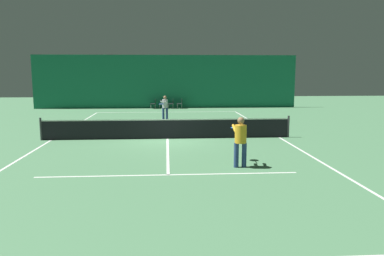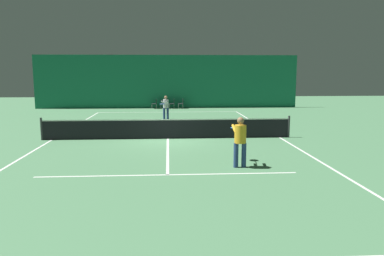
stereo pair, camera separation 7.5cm
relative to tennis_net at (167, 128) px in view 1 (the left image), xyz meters
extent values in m
plane|color=#4C7F56|center=(0.00, 0.00, -0.51)|extent=(60.00, 60.00, 0.00)
cube|color=#196B4C|center=(0.00, 15.29, 1.80)|extent=(23.00, 0.12, 4.63)
cube|color=white|center=(0.00, 11.90, -0.51)|extent=(11.00, 0.10, 0.00)
cube|color=white|center=(0.00, 6.40, -0.51)|extent=(8.25, 0.10, 0.00)
cube|color=white|center=(0.00, -6.40, -0.51)|extent=(8.25, 0.10, 0.00)
cube|color=white|center=(-5.50, 0.00, -0.51)|extent=(0.10, 23.80, 0.00)
cube|color=white|center=(5.50, 0.00, -0.51)|extent=(0.10, 23.80, 0.00)
cube|color=white|center=(0.00, 0.00, -0.51)|extent=(0.10, 12.80, 0.00)
cube|color=black|center=(0.00, 0.00, -0.04)|extent=(11.90, 0.02, 0.95)
cube|color=white|center=(0.00, 0.00, 0.41)|extent=(11.90, 0.02, 0.05)
cylinder|color=#333338|center=(-5.95, 0.00, 0.02)|extent=(0.10, 0.10, 1.07)
cylinder|color=#333338|center=(5.95, 0.00, 0.02)|extent=(0.10, 0.10, 1.07)
cylinder|color=navy|center=(2.31, -5.61, -0.09)|extent=(0.16, 0.16, 0.84)
cylinder|color=navy|center=(2.58, -5.61, -0.09)|extent=(0.16, 0.16, 0.84)
cylinder|color=gold|center=(2.45, -5.61, 0.63)|extent=(0.40, 0.40, 0.61)
sphere|color=#936B4C|center=(2.45, -5.61, 1.09)|extent=(0.23, 0.23, 0.23)
cylinder|color=gold|center=(2.29, -5.33, 0.77)|extent=(0.10, 0.58, 0.24)
cylinder|color=gold|center=(2.60, -5.33, 0.77)|extent=(0.10, 0.58, 0.24)
cylinder|color=black|center=(2.44, -4.90, 0.70)|extent=(0.03, 0.31, 0.03)
torus|color=#1951B2|center=(2.44, -4.60, 0.70)|extent=(0.33, 0.33, 0.03)
cylinder|color=silver|center=(2.44, -4.60, 0.70)|extent=(0.28, 0.28, 0.00)
cylinder|color=navy|center=(-0.01, 7.34, -0.12)|extent=(0.18, 0.18, 0.78)
cylinder|color=navy|center=(-0.25, 7.40, -0.12)|extent=(0.18, 0.18, 0.78)
cylinder|color=#B7B7BC|center=(-0.13, 7.37, 0.56)|extent=(0.45, 0.45, 0.57)
sphere|color=#936B4C|center=(-0.13, 7.37, 0.98)|extent=(0.22, 0.22, 0.22)
cylinder|color=#B7B7BC|center=(-0.05, 7.08, 0.68)|extent=(0.22, 0.55, 0.23)
cylinder|color=#B7B7BC|center=(-0.34, 7.15, 0.68)|extent=(0.22, 0.55, 0.23)
cylinder|color=black|center=(-0.29, 6.72, 0.62)|extent=(0.10, 0.30, 0.03)
torus|color=#1951B2|center=(-0.37, 6.43, 0.62)|extent=(0.40, 0.40, 0.03)
cylinder|color=silver|center=(-0.37, 6.43, 0.62)|extent=(0.34, 0.34, 0.00)
cylinder|color=#99999E|center=(-1.39, 14.93, -0.32)|extent=(0.03, 0.03, 0.39)
cylinder|color=#99999E|center=(-1.39, 14.55, -0.32)|extent=(0.03, 0.03, 0.39)
cylinder|color=#99999E|center=(-1.01, 14.93, -0.32)|extent=(0.03, 0.03, 0.39)
cylinder|color=#99999E|center=(-1.01, 14.55, -0.32)|extent=(0.03, 0.03, 0.39)
cube|color=#232328|center=(-1.20, 14.74, -0.10)|extent=(0.44, 0.44, 0.05)
cube|color=#232328|center=(-1.00, 14.74, 0.13)|extent=(0.04, 0.44, 0.40)
cylinder|color=#99999E|center=(-0.62, 14.93, -0.32)|extent=(0.03, 0.03, 0.39)
cylinder|color=#99999E|center=(-0.62, 14.55, -0.32)|extent=(0.03, 0.03, 0.39)
cylinder|color=#99999E|center=(-0.24, 14.93, -0.32)|extent=(0.03, 0.03, 0.39)
cylinder|color=#99999E|center=(-0.24, 14.55, -0.32)|extent=(0.03, 0.03, 0.39)
cube|color=#232328|center=(-0.43, 14.74, -0.10)|extent=(0.44, 0.44, 0.05)
cube|color=#232328|center=(-0.23, 14.74, 0.13)|extent=(0.04, 0.44, 0.40)
cylinder|color=#99999E|center=(0.15, 14.93, -0.32)|extent=(0.03, 0.03, 0.39)
cylinder|color=#99999E|center=(0.15, 14.55, -0.32)|extent=(0.03, 0.03, 0.39)
cylinder|color=#99999E|center=(0.53, 14.93, -0.32)|extent=(0.03, 0.03, 0.39)
cylinder|color=#99999E|center=(0.53, 14.55, -0.32)|extent=(0.03, 0.03, 0.39)
cube|color=#232328|center=(0.34, 14.74, -0.10)|extent=(0.44, 0.44, 0.05)
cube|color=#232328|center=(0.54, 14.74, 0.13)|extent=(0.04, 0.44, 0.40)
cylinder|color=#99999E|center=(0.92, 14.93, -0.32)|extent=(0.03, 0.03, 0.39)
cylinder|color=#99999E|center=(0.92, 14.55, -0.32)|extent=(0.03, 0.03, 0.39)
cylinder|color=#99999E|center=(1.30, 14.93, -0.32)|extent=(0.03, 0.03, 0.39)
cylinder|color=#99999E|center=(1.30, 14.55, -0.32)|extent=(0.03, 0.03, 0.39)
cube|color=#232328|center=(1.11, 14.74, -0.10)|extent=(0.44, 0.44, 0.05)
cube|color=#232328|center=(1.31, 14.74, 0.13)|extent=(0.04, 0.44, 0.40)
camera|label=1|loc=(-0.03, -17.84, 2.72)|focal=35.00mm
camera|label=2|loc=(0.05, -17.84, 2.72)|focal=35.00mm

